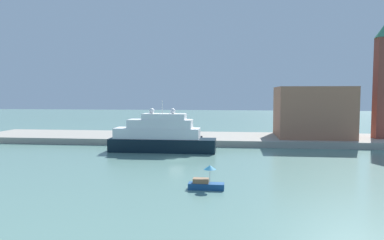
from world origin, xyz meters
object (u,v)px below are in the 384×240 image
Objects in this scene: small_motorboat at (206,182)px; mooring_bollard at (201,138)px; parked_car at (138,134)px; large_yacht at (161,136)px; person_figure at (154,135)px; bell_tower at (382,78)px; harbor_building at (312,112)px.

small_motorboat is 5.35× the size of mooring_bollard.
parked_car is 17.42m from mooring_bollard.
large_yacht is 10.60m from person_figure.
mooring_bollard is (-4.02, 37.92, 0.99)m from small_motorboat.
person_figure is (-15.50, 38.71, 1.40)m from small_motorboat.
bell_tower is at bearing 18.51° from large_yacht.
parked_car is 6.84m from person_figure.
large_yacht is 1.28× the size of harbor_building.
parked_car is at bearing 138.37° from person_figure.
bell_tower is 6.75× the size of parked_car.
parked_car is (-20.61, 43.25, 1.14)m from small_motorboat.
person_figure is at bearing 111.82° from small_motorboat.
harbor_building is at bearing 5.04° from parked_car.
bell_tower reaches higher than mooring_bollard.
bell_tower reaches higher than person_figure.
harbor_building is (34.63, 18.27, 4.44)m from large_yacht.
large_yacht is 26.09× the size of mooring_bollard.
large_yacht is 12.06m from mooring_bollard.
parked_car is 4.65× the size of mooring_bollard.
large_yacht is at bearing 112.30° from small_motorboat.
mooring_bollard is at bearing -169.70° from bell_tower.
large_yacht is 4.88× the size of small_motorboat.
harbor_building is at bearing 174.74° from bell_tower.
person_figure is at bearing -41.63° from parked_car.
large_yacht is at bearing -130.57° from mooring_bollard.
person_figure is at bearing -167.68° from harbor_building.
harbor_building reaches higher than small_motorboat.
small_motorboat is 2.56× the size of person_figure.
bell_tower is at bearing -5.26° from harbor_building.
large_yacht reaches higher than mooring_bollard.
harbor_building is 28.94m from mooring_bollard.
large_yacht is at bearing -58.66° from parked_car.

